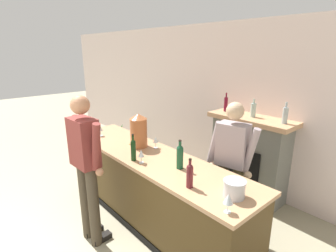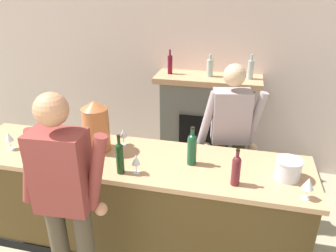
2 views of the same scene
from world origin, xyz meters
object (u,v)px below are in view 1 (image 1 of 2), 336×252
person_bartender (231,164)px  ice_bucket_steel (234,189)px  fireplace_stone (249,156)px  wine_bottle_merlot_tall (190,175)px  wine_glass_front_right (100,129)px  person_customer (86,165)px  wine_glass_front_left (141,154)px  wine_bottle_chardonnay_pale (133,149)px  wine_bottle_burgundy_dark (180,156)px  copper_dispenser (139,130)px  wine_glass_near_bucket (228,199)px  potted_plant_corner (120,139)px  wine_glass_by_dispenser (156,140)px

person_bartender → ice_bucket_steel: (0.49, -0.64, 0.12)m
fireplace_stone → wine_bottle_merlot_tall: (0.44, -1.80, 0.45)m
wine_glass_front_right → person_customer: bearing=-35.3°
person_bartender → wine_glass_front_right: (-1.95, -0.73, 0.15)m
person_customer → wine_glass_front_left: person_customer is taller
wine_bottle_chardonnay_pale → wine_glass_front_right: bearing=172.9°
wine_bottle_burgundy_dark → fireplace_stone: bearing=92.3°
person_customer → copper_dispenser: size_ratio=3.86×
copper_dispenser → wine_glass_near_bucket: size_ratio=2.74×
person_customer → copper_dispenser: 0.90m
potted_plant_corner → wine_glass_front_left: size_ratio=3.80×
wine_bottle_merlot_tall → wine_bottle_burgundy_dark: bearing=149.1°
person_bartender → wine_bottle_chardonnay_pale: person_bartender is taller
person_bartender → copper_dispenser: (-1.17, -0.55, 0.27)m
wine_bottle_burgundy_dark → ice_bucket_steel: bearing=-3.2°
copper_dispenser → wine_glass_near_bucket: bearing=-10.9°
fireplace_stone → wine_glass_front_right: fireplace_stone is taller
person_customer → wine_glass_near_bucket: bearing=17.8°
fireplace_stone → person_customer: bearing=-105.5°
wine_bottle_chardonnay_pale → wine_glass_near_bucket: wine_bottle_chardonnay_pale is taller
fireplace_stone → person_customer: (-0.66, -2.38, 0.35)m
copper_dispenser → wine_bottle_merlot_tall: (1.26, -0.28, -0.10)m
potted_plant_corner → person_customer: person_customer is taller
wine_glass_front_left → fireplace_stone: bearing=79.2°
wine_bottle_burgundy_dark → wine_glass_front_left: bearing=-149.2°
potted_plant_corner → person_customer: bearing=-37.7°
fireplace_stone → wine_bottle_chardonnay_pale: 1.97m
wine_glass_front_right → wine_glass_front_left: 1.26m
copper_dispenser → wine_bottle_chardonnay_pale: copper_dispenser is taller
person_customer → wine_glass_near_bucket: 1.69m
wine_glass_front_left → wine_bottle_merlot_tall: bearing=1.5°
potted_plant_corner → wine_bottle_burgundy_dark: 3.40m
wine_bottle_merlot_tall → wine_glass_near_bucket: 0.51m
potted_plant_corner → wine_bottle_merlot_tall: 3.82m
potted_plant_corner → wine_glass_near_bucket: (4.00, -1.34, 0.82)m
wine_glass_front_right → wine_glass_by_dispenser: wine_glass_front_right is taller
wine_bottle_merlot_tall → wine_glass_by_dispenser: bearing=158.4°
person_customer → wine_bottle_burgundy_dark: size_ratio=5.35×
wine_bottle_burgundy_dark → wine_glass_front_right: wine_bottle_burgundy_dark is taller
wine_bottle_burgundy_dark → person_bartender: bearing=64.7°
wine_bottle_chardonnay_pale → wine_glass_front_left: wine_bottle_chardonnay_pale is taller
ice_bucket_steel → wine_glass_front_left: (-1.18, -0.20, 0.03)m
ice_bucket_steel → wine_bottle_merlot_tall: bearing=-155.5°
potted_plant_corner → copper_dispenser: 2.62m
potted_plant_corner → fireplace_stone: bearing=9.8°
potted_plant_corner → person_customer: size_ratio=0.35×
copper_dispenser → ice_bucket_steel: copper_dispenser is taller
wine_bottle_burgundy_dark → wine_bottle_merlot_tall: bearing=-30.9°
wine_bottle_chardonnay_pale → copper_dispenser: bearing=136.8°
wine_glass_by_dispenser → person_bartender: bearing=22.6°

